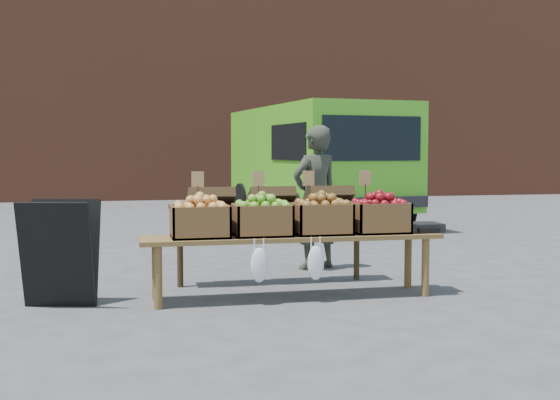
{
  "coord_description": "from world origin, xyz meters",
  "views": [
    {
      "loc": [
        -1.43,
        -5.95,
        1.32
      ],
      "look_at": [
        0.03,
        0.63,
        0.85
      ],
      "focal_mm": 45.0,
      "sensor_mm": 36.0,
      "label": 1
    }
  ],
  "objects": [
    {
      "name": "delivery_van",
      "position": [
        1.97,
        6.33,
        1.05
      ],
      "size": [
        2.72,
        4.91,
        2.1
      ],
      "primitive_type": null,
      "rotation": [
        0.0,
        0.0,
        0.13
      ],
      "color": "#4CAF1F",
      "rests_on": "ground"
    },
    {
      "name": "weighing_scale",
      "position": [
        1.28,
        0.13,
        0.61
      ],
      "size": [
        0.34,
        0.3,
        0.08
      ],
      "primitive_type": "cube",
      "color": "black",
      "rests_on": "display_bench"
    },
    {
      "name": "crate_russet_pears",
      "position": [
        -0.24,
        0.13,
        0.71
      ],
      "size": [
        0.5,
        0.4,
        0.28
      ],
      "primitive_type": null,
      "color": "#46871D",
      "rests_on": "display_bench"
    },
    {
      "name": "back_table",
      "position": [
        -0.01,
        0.85,
        0.52
      ],
      "size": [
        2.1,
        0.44,
        1.04
      ],
      "primitive_type": null,
      "color": "#332514",
      "rests_on": "ground"
    },
    {
      "name": "display_bench",
      "position": [
        0.03,
        0.13,
        0.28
      ],
      "size": [
        2.7,
        0.56,
        0.57
      ],
      "primitive_type": null,
      "color": "brown",
      "rests_on": "ground"
    },
    {
      "name": "brick_building",
      "position": [
        0.0,
        15.0,
        5.0
      ],
      "size": [
        24.0,
        4.0,
        10.0
      ],
      "primitive_type": "cube",
      "color": "brown",
      "rests_on": "ground"
    },
    {
      "name": "ground",
      "position": [
        0.0,
        0.0,
        0.0
      ],
      "size": [
        80.0,
        80.0,
        0.0
      ],
      "primitive_type": "plane",
      "color": "#48484B"
    },
    {
      "name": "vendor",
      "position": [
        0.66,
        1.6,
        0.8
      ],
      "size": [
        0.68,
        0.57,
        1.6
      ],
      "primitive_type": "imported",
      "rotation": [
        0.0,
        0.0,
        3.51
      ],
      "color": "#303428",
      "rests_on": "ground"
    },
    {
      "name": "crate_red_apples",
      "position": [
        0.31,
        0.13,
        0.71
      ],
      "size": [
        0.5,
        0.4,
        0.28
      ],
      "primitive_type": null,
      "color": "brown",
      "rests_on": "display_bench"
    },
    {
      "name": "chalkboard_sign",
      "position": [
        -1.97,
        0.22,
        0.46
      ],
      "size": [
        0.67,
        0.47,
        0.92
      ],
      "primitive_type": null,
      "rotation": [
        0.0,
        0.0,
        -0.23
      ],
      "color": "black",
      "rests_on": "ground"
    },
    {
      "name": "crate_green_apples",
      "position": [
        0.86,
        0.13,
        0.71
      ],
      "size": [
        0.5,
        0.4,
        0.28
      ],
      "primitive_type": null,
      "color": "maroon",
      "rests_on": "display_bench"
    },
    {
      "name": "crate_golden_apples",
      "position": [
        -0.79,
        0.13,
        0.71
      ],
      "size": [
        0.5,
        0.4,
        0.28
      ],
      "primitive_type": null,
      "color": "gold",
      "rests_on": "display_bench"
    }
  ]
}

